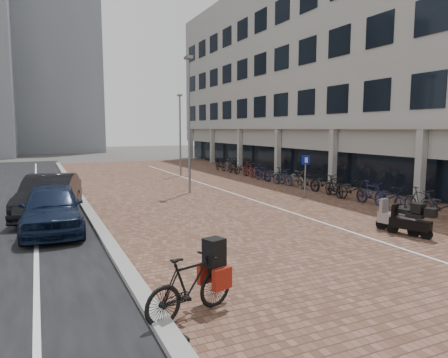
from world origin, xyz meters
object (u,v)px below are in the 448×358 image
at_px(scooter_mid, 410,221).
at_px(scooter_front, 398,217).
at_px(car_navy, 52,208).
at_px(car_dark, 50,196).
at_px(parking_sign, 305,170).
at_px(hero_bike, 191,285).

bearing_deg(scooter_mid, scooter_front, 70.64).
bearing_deg(car_navy, car_dark, 92.04).
height_order(car_dark, scooter_mid, car_dark).
bearing_deg(parking_sign, car_navy, -167.45).
height_order(car_navy, car_dark, car_dark).
bearing_deg(scooter_front, parking_sign, 69.02).
distance_m(scooter_mid, parking_sign, 7.43).
relative_size(scooter_front, scooter_mid, 1.09).
height_order(car_navy, scooter_front, car_navy).
distance_m(hero_bike, parking_sign, 13.34).
bearing_deg(scooter_mid, hero_bike, 176.49).
distance_m(hero_bike, scooter_mid, 8.32).
height_order(car_dark, parking_sign, parking_sign).
distance_m(car_navy, hero_bike, 7.88).
relative_size(car_navy, hero_bike, 2.36).
xyz_separation_m(hero_bike, scooter_front, (8.00, 2.73, -0.05)).
bearing_deg(scooter_mid, parking_sign, 60.43).
height_order(car_navy, scooter_mid, car_navy).
bearing_deg(car_navy, hero_bike, -73.25).
height_order(car_navy, hero_bike, car_navy).
xyz_separation_m(scooter_front, scooter_mid, (0.00, -0.46, -0.05)).
height_order(scooter_front, parking_sign, parking_sign).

